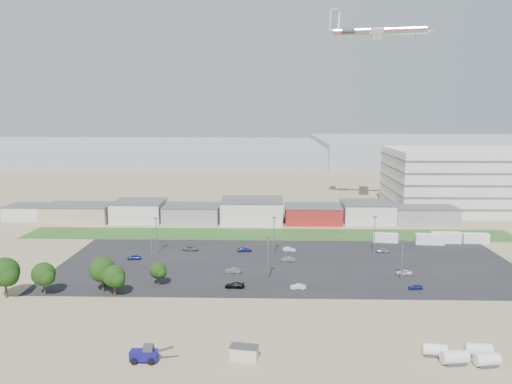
{
  "coord_description": "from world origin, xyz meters",
  "views": [
    {
      "loc": [
        0.26,
        -107.81,
        40.16
      ],
      "look_at": [
        -3.29,
        22.0,
        18.99
      ],
      "focal_mm": 35.0,
      "sensor_mm": 36.0,
      "label": 1
    }
  ],
  "objects_px": {
    "storage_tank_nw": "(435,350)",
    "parked_car_11": "(289,249)",
    "parked_car_2": "(415,287)",
    "telehandler": "(144,353)",
    "parked_car_10": "(110,284)",
    "parked_car_5": "(134,257)",
    "tree_far_left": "(5,275)",
    "parked_car_0": "(404,272)",
    "parked_car_9": "(190,248)",
    "box_trailer_a": "(385,238)",
    "parked_car_3": "(235,285)",
    "portable_shed": "(244,353)",
    "parked_car_13": "(298,287)",
    "parked_car_8": "(383,250)",
    "parked_car_6": "(245,250)",
    "airliner": "(379,31)",
    "parked_car_4": "(233,270)",
    "parked_car_7": "(289,259)"
  },
  "relations": [
    {
      "from": "parked_car_2",
      "to": "parked_car_7",
      "type": "relative_size",
      "value": 0.84
    },
    {
      "from": "storage_tank_nw",
      "to": "parked_car_9",
      "type": "xyz_separation_m",
      "value": [
        -50.39,
        61.95,
        -0.55
      ]
    },
    {
      "from": "parked_car_8",
      "to": "parked_car_9",
      "type": "height_order",
      "value": "parked_car_8"
    },
    {
      "from": "parked_car_9",
      "to": "parked_car_13",
      "type": "bearing_deg",
      "value": -128.71
    },
    {
      "from": "box_trailer_a",
      "to": "airliner",
      "type": "bearing_deg",
      "value": 91.94
    },
    {
      "from": "storage_tank_nw",
      "to": "parked_car_11",
      "type": "distance_m",
      "value": 65.65
    },
    {
      "from": "parked_car_7",
      "to": "telehandler",
      "type": "bearing_deg",
      "value": -28.26
    },
    {
      "from": "parked_car_3",
      "to": "parked_car_4",
      "type": "relative_size",
      "value": 1.14
    },
    {
      "from": "telehandler",
      "to": "parked_car_13",
      "type": "relative_size",
      "value": 1.99
    },
    {
      "from": "portable_shed",
      "to": "parked_car_0",
      "type": "height_order",
      "value": "portable_shed"
    },
    {
      "from": "airliner",
      "to": "parked_car_3",
      "type": "bearing_deg",
      "value": -108.48
    },
    {
      "from": "box_trailer_a",
      "to": "parked_car_5",
      "type": "xyz_separation_m",
      "value": [
        -72.92,
        -20.38,
        -0.76
      ]
    },
    {
      "from": "telehandler",
      "to": "box_trailer_a",
      "type": "xyz_separation_m",
      "value": [
        56.17,
        76.28,
        -0.09
      ]
    },
    {
      "from": "portable_shed",
      "to": "parked_car_9",
      "type": "height_order",
      "value": "portable_shed"
    },
    {
      "from": "portable_shed",
      "to": "storage_tank_nw",
      "type": "relative_size",
      "value": 1.2
    },
    {
      "from": "portable_shed",
      "to": "parked_car_11",
      "type": "bearing_deg",
      "value": 90.41
    },
    {
      "from": "portable_shed",
      "to": "airliner",
      "type": "relative_size",
      "value": 0.11
    },
    {
      "from": "parked_car_9",
      "to": "parked_car_10",
      "type": "bearing_deg",
      "value": 162.51
    },
    {
      "from": "storage_tank_nw",
      "to": "parked_car_3",
      "type": "relative_size",
      "value": 0.86
    },
    {
      "from": "telehandler",
      "to": "storage_tank_nw",
      "type": "height_order",
      "value": "telehandler"
    },
    {
      "from": "telehandler",
      "to": "parked_car_11",
      "type": "bearing_deg",
      "value": 69.06
    },
    {
      "from": "parked_car_6",
      "to": "parked_car_7",
      "type": "height_order",
      "value": "parked_car_7"
    },
    {
      "from": "telehandler",
      "to": "parked_car_0",
      "type": "relative_size",
      "value": 1.79
    },
    {
      "from": "parked_car_2",
      "to": "storage_tank_nw",
      "type": "bearing_deg",
      "value": -18.12
    },
    {
      "from": "telehandler",
      "to": "parked_car_5",
      "type": "distance_m",
      "value": 58.37
    },
    {
      "from": "telehandler",
      "to": "parked_car_8",
      "type": "height_order",
      "value": "telehandler"
    },
    {
      "from": "box_trailer_a",
      "to": "airliner",
      "type": "distance_m",
      "value": 82.9
    },
    {
      "from": "parked_car_11",
      "to": "parked_car_2",
      "type": "bearing_deg",
      "value": -135.86
    },
    {
      "from": "parked_car_0",
      "to": "parked_car_6",
      "type": "xyz_separation_m",
      "value": [
        -40.54,
        19.43,
        0.05
      ]
    },
    {
      "from": "parked_car_5",
      "to": "parked_car_13",
      "type": "height_order",
      "value": "parked_car_5"
    },
    {
      "from": "storage_tank_nw",
      "to": "tree_far_left",
      "type": "relative_size",
      "value": 0.38
    },
    {
      "from": "telehandler",
      "to": "parked_car_0",
      "type": "bearing_deg",
      "value": 40.86
    },
    {
      "from": "telehandler",
      "to": "parked_car_9",
      "type": "distance_m",
      "value": 65.24
    },
    {
      "from": "parked_car_4",
      "to": "parked_car_6",
      "type": "xyz_separation_m",
      "value": [
        1.94,
        19.34,
        -0.04
      ]
    },
    {
      "from": "parked_car_2",
      "to": "parked_car_9",
      "type": "bearing_deg",
      "value": -125.86
    },
    {
      "from": "parked_car_3",
      "to": "parked_car_5",
      "type": "distance_m",
      "value": 36.0
    },
    {
      "from": "parked_car_0",
      "to": "parked_car_2",
      "type": "xyz_separation_m",
      "value": [
        -0.09,
        -10.28,
        0.0
      ]
    },
    {
      "from": "box_trailer_a",
      "to": "parked_car_11",
      "type": "relative_size",
      "value": 2.04
    },
    {
      "from": "parked_car_3",
      "to": "parked_car_5",
      "type": "bearing_deg",
      "value": -124.27
    },
    {
      "from": "parked_car_2",
      "to": "parked_car_6",
      "type": "height_order",
      "value": "parked_car_6"
    },
    {
      "from": "parked_car_0",
      "to": "parked_car_9",
      "type": "xyz_separation_m",
      "value": [
        -56.39,
        20.08,
        0.05
      ]
    },
    {
      "from": "storage_tank_nw",
      "to": "airliner",
      "type": "height_order",
      "value": "airliner"
    },
    {
      "from": "parked_car_6",
      "to": "portable_shed",
      "type": "bearing_deg",
      "value": 176.14
    },
    {
      "from": "storage_tank_nw",
      "to": "box_trailer_a",
      "type": "height_order",
      "value": "box_trailer_a"
    },
    {
      "from": "portable_shed",
      "to": "parked_car_13",
      "type": "relative_size",
      "value": 1.3
    },
    {
      "from": "parked_car_11",
      "to": "parked_car_10",
      "type": "bearing_deg",
      "value": 127.06
    },
    {
      "from": "parked_car_10",
      "to": "storage_tank_nw",
      "type": "bearing_deg",
      "value": -110.45
    },
    {
      "from": "parked_car_3",
      "to": "parked_car_0",
      "type": "bearing_deg",
      "value": 106.3
    },
    {
      "from": "tree_far_left",
      "to": "parked_car_7",
      "type": "relative_size",
      "value": 2.62
    },
    {
      "from": "parked_car_13",
      "to": "box_trailer_a",
      "type": "bearing_deg",
      "value": 145.15
    }
  ]
}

